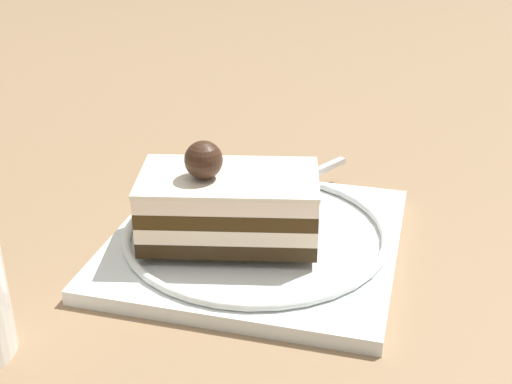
% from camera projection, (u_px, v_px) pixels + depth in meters
% --- Properties ---
extents(ground_plane, '(2.40, 2.40, 0.00)m').
position_uv_depth(ground_plane, '(287.00, 264.00, 0.51)').
color(ground_plane, '#876B4D').
extents(dessert_plate, '(0.21, 0.21, 0.02)m').
position_uv_depth(dessert_plate, '(256.00, 238.00, 0.53)').
color(dessert_plate, white).
rests_on(dessert_plate, ground_plane).
extents(cake_slice, '(0.14, 0.10, 0.08)m').
position_uv_depth(cake_slice, '(226.00, 207.00, 0.50)').
color(cake_slice, black).
rests_on(cake_slice, dessert_plate).
extents(fork, '(0.07, 0.11, 0.00)m').
position_uv_depth(fork, '(296.00, 181.00, 0.59)').
color(fork, silver).
rests_on(fork, dessert_plate).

